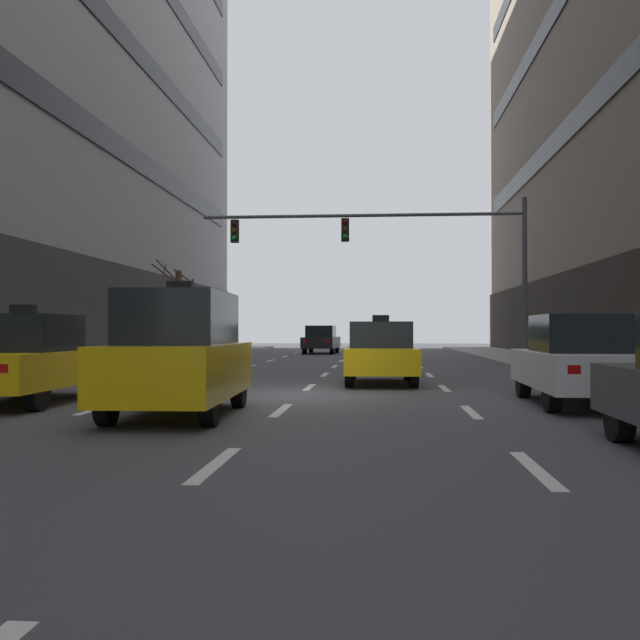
# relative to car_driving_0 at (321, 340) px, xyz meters

# --- Properties ---
(ground_plane) EXTENTS (120.00, 120.00, 0.00)m
(ground_plane) POSITION_rel_car_driving_0_xyz_m (1.74, -27.18, -0.81)
(ground_plane) COLOR #424247
(lane_stripe_l1_s3) EXTENTS (0.16, 2.00, 0.01)m
(lane_stripe_l1_s3) POSITION_rel_car_driving_0_xyz_m (-1.49, -30.18, -0.81)
(lane_stripe_l1_s3) COLOR silver
(lane_stripe_l1_s3) RESTS_ON ground
(lane_stripe_l1_s4) EXTENTS (0.16, 2.00, 0.01)m
(lane_stripe_l1_s4) POSITION_rel_car_driving_0_xyz_m (-1.49, -25.18, -0.81)
(lane_stripe_l1_s4) COLOR silver
(lane_stripe_l1_s4) RESTS_ON ground
(lane_stripe_l1_s5) EXTENTS (0.16, 2.00, 0.01)m
(lane_stripe_l1_s5) POSITION_rel_car_driving_0_xyz_m (-1.49, -20.18, -0.81)
(lane_stripe_l1_s5) COLOR silver
(lane_stripe_l1_s5) RESTS_ON ground
(lane_stripe_l1_s6) EXTENTS (0.16, 2.00, 0.01)m
(lane_stripe_l1_s6) POSITION_rel_car_driving_0_xyz_m (-1.49, -15.18, -0.81)
(lane_stripe_l1_s6) COLOR silver
(lane_stripe_l1_s6) RESTS_ON ground
(lane_stripe_l1_s7) EXTENTS (0.16, 2.00, 0.01)m
(lane_stripe_l1_s7) POSITION_rel_car_driving_0_xyz_m (-1.49, -10.18, -0.81)
(lane_stripe_l1_s7) COLOR silver
(lane_stripe_l1_s7) RESTS_ON ground
(lane_stripe_l1_s8) EXTENTS (0.16, 2.00, 0.01)m
(lane_stripe_l1_s8) POSITION_rel_car_driving_0_xyz_m (-1.49, -5.18, -0.81)
(lane_stripe_l1_s8) COLOR silver
(lane_stripe_l1_s8) RESTS_ON ground
(lane_stripe_l1_s9) EXTENTS (0.16, 2.00, 0.01)m
(lane_stripe_l1_s9) POSITION_rel_car_driving_0_xyz_m (-1.49, -0.18, -0.81)
(lane_stripe_l1_s9) COLOR silver
(lane_stripe_l1_s9) RESTS_ON ground
(lane_stripe_l1_s10) EXTENTS (0.16, 2.00, 0.01)m
(lane_stripe_l1_s10) POSITION_rel_car_driving_0_xyz_m (-1.49, 4.82, -0.81)
(lane_stripe_l1_s10) COLOR silver
(lane_stripe_l1_s10) RESTS_ON ground
(lane_stripe_l2_s2) EXTENTS (0.16, 2.00, 0.01)m
(lane_stripe_l2_s2) POSITION_rel_car_driving_0_xyz_m (1.74, -35.18, -0.81)
(lane_stripe_l2_s2) COLOR silver
(lane_stripe_l2_s2) RESTS_ON ground
(lane_stripe_l2_s3) EXTENTS (0.16, 2.00, 0.01)m
(lane_stripe_l2_s3) POSITION_rel_car_driving_0_xyz_m (1.74, -30.18, -0.81)
(lane_stripe_l2_s3) COLOR silver
(lane_stripe_l2_s3) RESTS_ON ground
(lane_stripe_l2_s4) EXTENTS (0.16, 2.00, 0.01)m
(lane_stripe_l2_s4) POSITION_rel_car_driving_0_xyz_m (1.74, -25.18, -0.81)
(lane_stripe_l2_s4) COLOR silver
(lane_stripe_l2_s4) RESTS_ON ground
(lane_stripe_l2_s5) EXTENTS (0.16, 2.00, 0.01)m
(lane_stripe_l2_s5) POSITION_rel_car_driving_0_xyz_m (1.74, -20.18, -0.81)
(lane_stripe_l2_s5) COLOR silver
(lane_stripe_l2_s5) RESTS_ON ground
(lane_stripe_l2_s6) EXTENTS (0.16, 2.00, 0.01)m
(lane_stripe_l2_s6) POSITION_rel_car_driving_0_xyz_m (1.74, -15.18, -0.81)
(lane_stripe_l2_s6) COLOR silver
(lane_stripe_l2_s6) RESTS_ON ground
(lane_stripe_l2_s7) EXTENTS (0.16, 2.00, 0.01)m
(lane_stripe_l2_s7) POSITION_rel_car_driving_0_xyz_m (1.74, -10.18, -0.81)
(lane_stripe_l2_s7) COLOR silver
(lane_stripe_l2_s7) RESTS_ON ground
(lane_stripe_l2_s8) EXTENTS (0.16, 2.00, 0.01)m
(lane_stripe_l2_s8) POSITION_rel_car_driving_0_xyz_m (1.74, -5.18, -0.81)
(lane_stripe_l2_s8) COLOR silver
(lane_stripe_l2_s8) RESTS_ON ground
(lane_stripe_l2_s9) EXTENTS (0.16, 2.00, 0.01)m
(lane_stripe_l2_s9) POSITION_rel_car_driving_0_xyz_m (1.74, -0.18, -0.81)
(lane_stripe_l2_s9) COLOR silver
(lane_stripe_l2_s9) RESTS_ON ground
(lane_stripe_l2_s10) EXTENTS (0.16, 2.00, 0.01)m
(lane_stripe_l2_s10) POSITION_rel_car_driving_0_xyz_m (1.74, 4.82, -0.81)
(lane_stripe_l2_s10) COLOR silver
(lane_stripe_l2_s10) RESTS_ON ground
(lane_stripe_l3_s2) EXTENTS (0.16, 2.00, 0.01)m
(lane_stripe_l3_s2) POSITION_rel_car_driving_0_xyz_m (4.97, -35.18, -0.81)
(lane_stripe_l3_s2) COLOR silver
(lane_stripe_l3_s2) RESTS_ON ground
(lane_stripe_l3_s3) EXTENTS (0.16, 2.00, 0.01)m
(lane_stripe_l3_s3) POSITION_rel_car_driving_0_xyz_m (4.97, -30.18, -0.81)
(lane_stripe_l3_s3) COLOR silver
(lane_stripe_l3_s3) RESTS_ON ground
(lane_stripe_l3_s4) EXTENTS (0.16, 2.00, 0.01)m
(lane_stripe_l3_s4) POSITION_rel_car_driving_0_xyz_m (4.97, -25.18, -0.81)
(lane_stripe_l3_s4) COLOR silver
(lane_stripe_l3_s4) RESTS_ON ground
(lane_stripe_l3_s5) EXTENTS (0.16, 2.00, 0.01)m
(lane_stripe_l3_s5) POSITION_rel_car_driving_0_xyz_m (4.97, -20.18, -0.81)
(lane_stripe_l3_s5) COLOR silver
(lane_stripe_l3_s5) RESTS_ON ground
(lane_stripe_l3_s6) EXTENTS (0.16, 2.00, 0.01)m
(lane_stripe_l3_s6) POSITION_rel_car_driving_0_xyz_m (4.97, -15.18, -0.81)
(lane_stripe_l3_s6) COLOR silver
(lane_stripe_l3_s6) RESTS_ON ground
(lane_stripe_l3_s7) EXTENTS (0.16, 2.00, 0.01)m
(lane_stripe_l3_s7) POSITION_rel_car_driving_0_xyz_m (4.97, -10.18, -0.81)
(lane_stripe_l3_s7) COLOR silver
(lane_stripe_l3_s7) RESTS_ON ground
(lane_stripe_l3_s8) EXTENTS (0.16, 2.00, 0.01)m
(lane_stripe_l3_s8) POSITION_rel_car_driving_0_xyz_m (4.97, -5.18, -0.81)
(lane_stripe_l3_s8) COLOR silver
(lane_stripe_l3_s8) RESTS_ON ground
(lane_stripe_l3_s9) EXTENTS (0.16, 2.00, 0.01)m
(lane_stripe_l3_s9) POSITION_rel_car_driving_0_xyz_m (4.97, -0.18, -0.81)
(lane_stripe_l3_s9) COLOR silver
(lane_stripe_l3_s9) RESTS_ON ground
(lane_stripe_l3_s10) EXTENTS (0.16, 2.00, 0.01)m
(lane_stripe_l3_s10) POSITION_rel_car_driving_0_xyz_m (4.97, 4.82, -0.81)
(lane_stripe_l3_s10) COLOR silver
(lane_stripe_l3_s10) RESTS_ON ground
(car_driving_0) EXTENTS (2.05, 4.49, 1.65)m
(car_driving_0) POSITION_rel_car_driving_0_xyz_m (0.00, 0.00, 0.00)
(car_driving_0) COLOR black
(car_driving_0) RESTS_ON ground
(taxi_driving_1) EXTENTS (1.83, 4.29, 1.77)m
(taxi_driving_1) POSITION_rel_car_driving_0_xyz_m (3.23, -9.22, -0.02)
(taxi_driving_1) COLOR black
(taxi_driving_1) RESTS_ON ground
(taxi_driving_2) EXTENTS (1.87, 4.20, 2.18)m
(taxi_driving_2) POSITION_rel_car_driving_0_xyz_m (0.21, -31.09, 0.19)
(taxi_driving_2) COLOR black
(taxi_driving_2) RESTS_ON ground
(taxi_driving_3) EXTENTS (1.85, 4.29, 1.77)m
(taxi_driving_3) POSITION_rel_car_driving_0_xyz_m (3.47, -23.87, -0.03)
(taxi_driving_3) COLOR black
(taxi_driving_3) RESTS_ON ground
(taxi_driving_4) EXTENTS (1.96, 4.52, 1.86)m
(taxi_driving_4) POSITION_rel_car_driving_0_xyz_m (-3.24, -29.38, 0.02)
(taxi_driving_4) COLOR black
(taxi_driving_4) RESTS_ON ground
(car_parked_1) EXTENTS (1.97, 4.49, 1.67)m
(car_parked_1) POSITION_rel_car_driving_0_xyz_m (7.16, -28.88, 0.01)
(car_parked_1) COLOR black
(car_parked_1) RESTS_ON ground
(traffic_signal_0) EXTENTS (11.73, 0.35, 5.99)m
(traffic_signal_0) POSITION_rel_car_driving_0_xyz_m (4.29, -16.48, 3.66)
(traffic_signal_0) COLOR #4C4C51
(traffic_signal_0) RESTS_ON sidewalk_right
(street_tree_1) EXTENTS (2.07, 2.07, 4.67)m
(street_tree_1) POSITION_rel_car_driving_0_xyz_m (-6.24, -8.67, 1.57)
(street_tree_1) COLOR #4C3823
(street_tree_1) RESTS_ON sidewalk_left
(pedestrian_1) EXTENTS (0.31, 0.50, 1.65)m
(pedestrian_1) POSITION_rel_car_driving_0_xyz_m (9.55, -24.56, 0.28)
(pedestrian_1) COLOR #383D59
(pedestrian_1) RESTS_ON sidewalk_right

